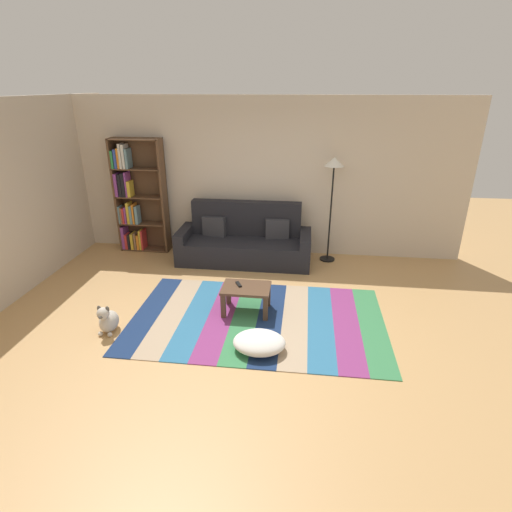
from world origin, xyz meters
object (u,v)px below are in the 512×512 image
at_px(pouf, 259,342).
at_px(standing_lamp, 333,176).
at_px(coffee_table, 246,292).
at_px(dog, 108,320).
at_px(couch, 245,242).
at_px(tv_remote, 239,284).
at_px(bookshelf, 135,199).

xyz_separation_m(pouf, standing_lamp, (0.88, 2.78, 1.37)).
relative_size(coffee_table, dog, 1.60).
relative_size(dog, standing_lamp, 0.22).
height_order(pouf, dog, dog).
bearing_deg(coffee_table, standing_lamp, 59.12).
height_order(couch, tv_remote, couch).
relative_size(coffee_table, pouf, 1.05).
height_order(bookshelf, coffee_table, bookshelf).
bearing_deg(coffee_table, bookshelf, 138.79).
bearing_deg(pouf, bookshelf, 132.03).
relative_size(dog, tv_remote, 2.65).
relative_size(couch, standing_lamp, 1.27).
distance_m(bookshelf, tv_remote, 3.01).
xyz_separation_m(coffee_table, tv_remote, (-0.11, 0.04, 0.09)).
distance_m(bookshelf, coffee_table, 3.13).
bearing_deg(dog, bookshelf, 104.03).
xyz_separation_m(dog, tv_remote, (1.52, 0.72, 0.23)).
relative_size(coffee_table, tv_remote, 4.23).
bearing_deg(couch, tv_remote, -84.17).
relative_size(couch, tv_remote, 15.07).
bearing_deg(dog, coffee_table, 22.55).
bearing_deg(couch, bookshelf, 172.05).
bearing_deg(dog, pouf, -4.95).
bearing_deg(bookshelf, pouf, -47.97).
bearing_deg(bookshelf, dog, -75.97).
xyz_separation_m(coffee_table, dog, (-1.63, -0.68, -0.14)).
xyz_separation_m(couch, standing_lamp, (1.44, 0.20, 1.15)).
height_order(dog, tv_remote, same).
bearing_deg(standing_lamp, bookshelf, 178.62).
height_order(coffee_table, tv_remote, tv_remote).
bearing_deg(tv_remote, coffee_table, -49.76).
distance_m(coffee_table, dog, 1.77).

